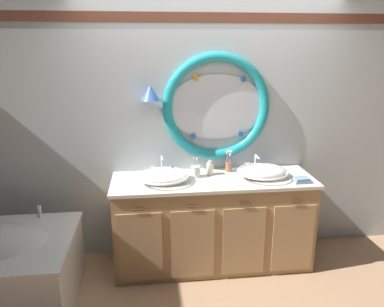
# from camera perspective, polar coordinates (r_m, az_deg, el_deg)

# --- Properties ---
(ground_plane) EXTENTS (14.00, 14.00, 0.00)m
(ground_plane) POSITION_cam_1_polar(r_m,az_deg,el_deg) (3.68, 3.91, -18.24)
(ground_plane) COLOR tan
(back_wall_assembly) EXTENTS (6.40, 0.26, 2.60)m
(back_wall_assembly) POSITION_cam_1_polar(r_m,az_deg,el_deg) (3.69, 2.68, 4.34)
(back_wall_assembly) COLOR silver
(back_wall_assembly) RESTS_ON ground_plane
(vanity_counter) EXTENTS (1.89, 0.65, 0.89)m
(vanity_counter) POSITION_cam_1_polar(r_m,az_deg,el_deg) (3.66, 3.17, -10.33)
(vanity_counter) COLOR tan
(vanity_counter) RESTS_ON ground_plane
(sink_basin_left) EXTENTS (0.48, 0.48, 0.11)m
(sink_basin_left) POSITION_cam_1_polar(r_m,az_deg,el_deg) (3.39, -4.41, -3.45)
(sink_basin_left) COLOR white
(sink_basin_left) RESTS_ON vanity_counter
(sink_basin_right) EXTENTS (0.48, 0.48, 0.11)m
(sink_basin_right) POSITION_cam_1_polar(r_m,az_deg,el_deg) (3.55, 10.80, -2.75)
(sink_basin_right) COLOR white
(sink_basin_right) RESTS_ON vanity_counter
(faucet_set_left) EXTENTS (0.23, 0.15, 0.17)m
(faucet_set_left) POSITION_cam_1_polar(r_m,az_deg,el_deg) (3.62, -4.59, -1.94)
(faucet_set_left) COLOR silver
(faucet_set_left) RESTS_ON vanity_counter
(faucet_set_right) EXTENTS (0.22, 0.15, 0.15)m
(faucet_set_right) POSITION_cam_1_polar(r_m,az_deg,el_deg) (3.77, 9.72, -1.48)
(faucet_set_right) COLOR silver
(faucet_set_right) RESTS_ON vanity_counter
(toothbrush_holder_left) EXTENTS (0.09, 0.09, 0.20)m
(toothbrush_holder_left) POSITION_cam_1_polar(r_m,az_deg,el_deg) (3.50, 0.57, -2.71)
(toothbrush_holder_left) COLOR white
(toothbrush_holder_left) RESTS_ON vanity_counter
(toothbrush_holder_right) EXTENTS (0.08, 0.08, 0.22)m
(toothbrush_holder_right) POSITION_cam_1_polar(r_m,az_deg,el_deg) (3.67, 5.69, -1.84)
(toothbrush_holder_right) COLOR #996647
(toothbrush_holder_right) RESTS_ON vanity_counter
(soap_dispenser) EXTENTS (0.07, 0.07, 0.15)m
(soap_dispenser) POSITION_cam_1_polar(r_m,az_deg,el_deg) (3.57, 2.76, -2.28)
(soap_dispenser) COLOR #EFE5C6
(soap_dispenser) RESTS_ON vanity_counter
(folded_hand_towel) EXTENTS (0.14, 0.10, 0.04)m
(folded_hand_towel) POSITION_cam_1_polar(r_m,az_deg,el_deg) (3.53, 16.42, -3.92)
(folded_hand_towel) COLOR #7593A8
(folded_hand_towel) RESTS_ON vanity_counter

